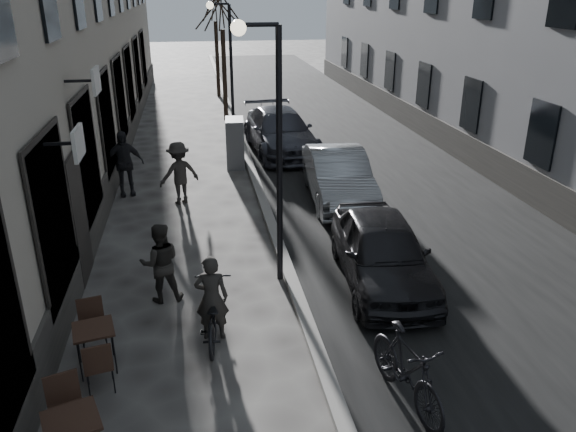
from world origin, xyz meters
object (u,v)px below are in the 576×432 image
object	(u,v)px
moped	(407,370)
pedestrian_near	(160,263)
streetlamp_near	(270,129)
bistro_set_c	(95,344)
car_far	(280,131)
car_mid	(338,176)
tree_near	(222,10)
streetlamp_far	(226,55)
pedestrian_far	(124,164)
pedestrian_mid	(179,173)
tree_far	(215,6)
utility_cabinet	(235,143)
bicycle	(213,313)
car_near	(382,251)

from	to	relation	value
moped	pedestrian_near	bearing A→B (deg)	124.56
streetlamp_near	bistro_set_c	distance (m)	4.80
pedestrian_near	car_far	size ratio (longest dim) A/B	0.31
pedestrian_near	moped	distance (m)	5.02
car_mid	car_far	bearing A→B (deg)	102.52
tree_near	moped	xyz separation A→B (m)	(1.30, -19.00, -4.09)
pedestrian_near	moped	xyz separation A→B (m)	(3.55, -3.54, -0.21)
streetlamp_far	pedestrian_far	bearing A→B (deg)	-118.57
pedestrian_mid	pedestrian_far	world-z (taller)	pedestrian_far
car_far	streetlamp_near	bearing A→B (deg)	-103.72
tree_far	streetlamp_far	bearing A→B (deg)	-90.46
tree_near	pedestrian_far	world-z (taller)	tree_near
bistro_set_c	pedestrian_far	size ratio (longest dim) A/B	0.82
pedestrian_near	pedestrian_mid	bearing A→B (deg)	-98.45
streetlamp_near	car_mid	xyz separation A→B (m)	(2.47, 4.24, -2.44)
bistro_set_c	utility_cabinet	xyz separation A→B (m)	(3.04, 10.39, 0.35)
utility_cabinet	moped	bearing A→B (deg)	-78.83
streetlamp_near	utility_cabinet	world-z (taller)	streetlamp_near
car_mid	moped	size ratio (longest dim) A/B	2.27
utility_cabinet	bicycle	size ratio (longest dim) A/B	0.89
pedestrian_far	car_mid	xyz separation A→B (m)	(5.90, -1.47, -0.23)
tree_far	pedestrian_mid	size ratio (longest dim) A/B	3.27
bistro_set_c	bicycle	xyz separation A→B (m)	(1.84, 0.56, 0.02)
streetlamp_far	pedestrian_far	xyz separation A→B (m)	(-3.43, -6.29, -2.22)
pedestrian_far	bicycle	bearing A→B (deg)	-85.79
car_mid	utility_cabinet	bearing A→B (deg)	128.29
streetlamp_near	car_near	xyz separation A→B (m)	(2.17, -0.49, -2.46)
streetlamp_near	moped	bearing A→B (deg)	-71.07
bicycle	tree_near	bearing A→B (deg)	-88.92
tree_near	bistro_set_c	size ratio (longest dim) A/B	3.70
tree_near	utility_cabinet	xyz separation A→B (m)	(-0.15, -7.04, -3.86)
streetlamp_far	car_near	world-z (taller)	streetlamp_far
tree_near	tree_far	bearing A→B (deg)	90.00
car_far	moped	bearing A→B (deg)	-95.01
tree_near	pedestrian_near	size ratio (longest dim) A/B	3.61
tree_near	pedestrian_far	xyz separation A→B (m)	(-3.50, -9.29, -3.72)
streetlamp_far	bistro_set_c	world-z (taller)	streetlamp_far
tree_near	pedestrian_mid	xyz separation A→B (m)	(-1.94, -10.21, -3.79)
utility_cabinet	bicycle	distance (m)	9.91
tree_far	car_far	bearing A→B (deg)	-82.11
streetlamp_near	utility_cabinet	size ratio (longest dim) A/B	3.18
tree_far	car_mid	distance (m)	17.39
tree_near	tree_far	distance (m)	6.00
car_near	moped	xyz separation A→B (m)	(-0.80, -3.51, -0.12)
car_near	tree_near	bearing A→B (deg)	102.81
streetlamp_far	tree_far	world-z (taller)	tree_far
pedestrian_near	car_far	world-z (taller)	pedestrian_near
moped	tree_far	bearing A→B (deg)	82.47
pedestrian_near	car_near	xyz separation A→B (m)	(4.35, -0.03, -0.09)
streetlamp_near	moped	world-z (taller)	streetlamp_near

